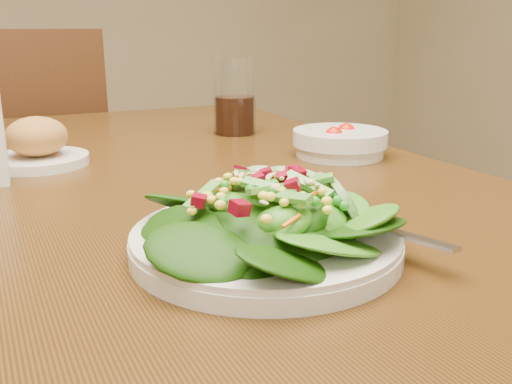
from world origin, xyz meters
TOP-DOWN VIEW (x-y plane):
  - dining_table at (0.00, 0.00)m, footprint 0.90×1.40m
  - chair_far at (-0.11, 0.90)m, footprint 0.47×0.48m
  - salad_plate at (0.03, -0.29)m, footprint 0.26×0.25m
  - bread_plate at (-0.12, 0.18)m, footprint 0.15×0.15m
  - tomato_bowl at (0.33, 0.03)m, footprint 0.15×0.15m
  - drinking_glass at (0.26, 0.29)m, footprint 0.08×0.08m

SIDE VIEW (x-z plane):
  - chair_far at x=-0.11m, z-range 0.03..0.98m
  - dining_table at x=0.00m, z-range 0.27..1.02m
  - tomato_bowl at x=0.33m, z-range 0.75..0.80m
  - salad_plate at x=0.03m, z-range 0.74..0.81m
  - bread_plate at x=-0.12m, z-range 0.74..0.82m
  - drinking_glass at x=0.26m, z-range 0.74..0.89m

